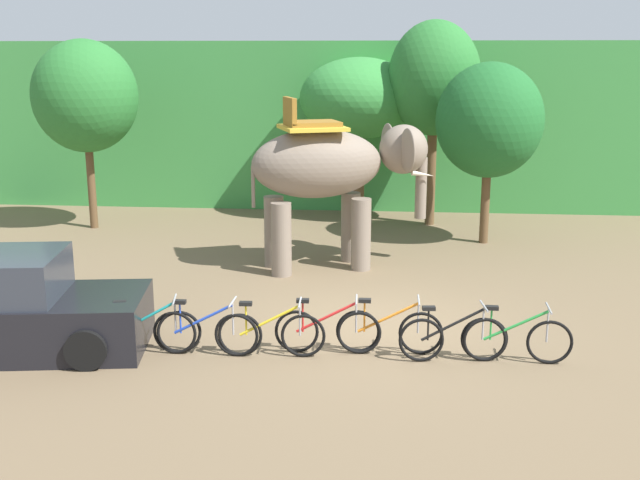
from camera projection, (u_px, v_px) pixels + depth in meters
ground_plane at (373, 326)px, 13.57m from camera, size 80.00×80.00×0.00m
foliage_hedge at (383, 120)px, 25.74m from camera, size 36.00×6.00×5.05m
tree_left at (85, 97)px, 20.41m from camera, size 2.78×2.78×5.07m
tree_center_left at (360, 99)px, 21.87m from camera, size 3.42×3.42×4.59m
tree_center at (434, 79)px, 20.73m from camera, size 2.50×2.50×5.57m
tree_center_right at (489, 121)px, 18.83m from camera, size 2.63×2.63×4.50m
elephant at (332, 170)px, 16.84m from camera, size 4.22×2.80×3.78m
bike_teal at (147, 331)px, 12.21m from camera, size 1.69×0.52×0.92m
bike_blue at (205, 332)px, 12.18m from camera, size 1.71×0.52×0.92m
bike_yellow at (271, 333)px, 12.12m from camera, size 1.71×0.52×0.92m
bike_red at (328, 330)px, 12.26m from camera, size 1.71×0.52×0.92m
bike_orange at (389, 330)px, 12.25m from camera, size 1.71×0.52×0.92m
bike_black at (453, 338)px, 11.92m from camera, size 1.71×0.52×0.92m
bike_green at (516, 339)px, 11.89m from camera, size 1.71×0.52×0.92m
parked_car at (9, 311)px, 12.34m from camera, size 4.42×2.44×1.60m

